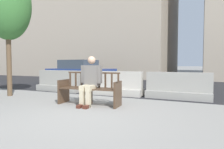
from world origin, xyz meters
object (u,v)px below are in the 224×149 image
at_px(street_bench, 90,90).
at_px(car_sedan_mid, 80,71).
at_px(jersey_barrier_centre, 115,85).
at_px(seated_person, 90,80).
at_px(jersey_barrier_right, 178,88).
at_px(jersey_barrier_left, 60,83).
at_px(street_tree, 7,5).

relative_size(street_bench, car_sedan_mid, 0.41).
xyz_separation_m(jersey_barrier_centre, car_sedan_mid, (-4.00, 3.82, 0.33)).
height_order(seated_person, jersey_barrier_right, seated_person).
distance_m(seated_person, jersey_barrier_left, 3.24).
relative_size(seated_person, car_sedan_mid, 0.32).
bearing_deg(jersey_barrier_right, seated_person, -134.89).
xyz_separation_m(jersey_barrier_right, car_sedan_mid, (-6.16, 3.72, 0.33)).
bearing_deg(jersey_barrier_centre, jersey_barrier_right, 2.75).
bearing_deg(jersey_barrier_centre, jersey_barrier_left, 179.95).
xyz_separation_m(street_bench, jersey_barrier_right, (2.09, 1.99, -0.06)).
bearing_deg(seated_person, jersey_barrier_left, 143.01).
xyz_separation_m(seated_person, car_sedan_mid, (-4.12, 5.76, -0.02)).
bearing_deg(jersey_barrier_left, jersey_barrier_centre, -0.05).
bearing_deg(car_sedan_mid, jersey_barrier_right, -31.13).
relative_size(jersey_barrier_centre, street_tree, 0.47).
height_order(jersey_barrier_centre, car_sedan_mid, car_sedan_mid).
distance_m(seated_person, street_tree, 4.14).
height_order(street_bench, street_tree, street_tree).
height_order(seated_person, jersey_barrier_left, seated_person).
relative_size(street_bench, seated_person, 1.30).
relative_size(street_tree, car_sedan_mid, 1.04).
bearing_deg(seated_person, street_tree, 176.42).
xyz_separation_m(street_bench, jersey_barrier_centre, (-0.07, 1.88, -0.06)).
relative_size(jersey_barrier_left, car_sedan_mid, 0.49).
xyz_separation_m(seated_person, jersey_barrier_left, (-2.58, 1.94, -0.35)).
relative_size(jersey_barrier_right, street_tree, 0.46).
relative_size(street_bench, jersey_barrier_centre, 0.85).
bearing_deg(car_sedan_mid, jersey_barrier_centre, -43.72).
bearing_deg(street_bench, jersey_barrier_left, 143.19).
height_order(jersey_barrier_left, street_tree, street_tree).
bearing_deg(jersey_barrier_left, street_tree, -114.34).
distance_m(jersey_barrier_centre, street_tree, 4.59).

